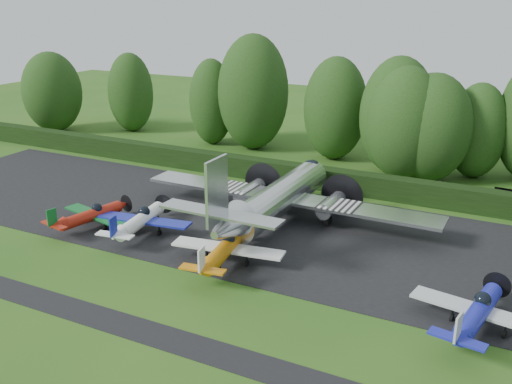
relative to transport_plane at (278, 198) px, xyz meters
The scene contains 18 objects.
ground 11.26m from the transport_plane, 93.84° to the right, with size 160.00×160.00×0.00m, color #255818.
apron 2.56m from the transport_plane, 126.18° to the right, with size 70.00×18.00×0.01m, color black.
taxiway_verge 17.17m from the transport_plane, 92.49° to the right, with size 70.00×2.00×0.00m, color black.
hedgerow 10.26m from the transport_plane, 94.23° to the left, with size 90.00×1.60×2.00m, color black.
transport_plane is the anchor object (origin of this frame).
light_plane_red 14.53m from the transport_plane, 150.64° to the right, with size 6.77×7.12×2.60m.
light_plane_white 10.63m from the transport_plane, 142.43° to the right, with size 7.45×7.83×2.86m.
light_plane_orange 8.18m from the transport_plane, 90.95° to the right, with size 7.77×8.17×2.98m.
light_plane_blue 18.27m from the transport_plane, 29.45° to the right, with size 7.50×7.89×2.88m.
tree_0 37.56m from the transport_plane, 145.51° to the left, with size 5.85×5.85×10.23m.
tree_2 23.56m from the transport_plane, 58.78° to the left, with size 5.59×5.59×9.38m.
tree_3 24.16m from the transport_plane, 121.49° to the left, with size 8.15×8.15×13.19m.
tree_4 18.93m from the transport_plane, 75.25° to the left, with size 7.41×7.41×11.75m.
tree_8 26.99m from the transport_plane, 131.72° to the left, with size 5.36×5.36×10.22m.
tree_9 20.70m from the transport_plane, 96.97° to the left, with size 6.86×6.86×11.15m.
tree_10 43.41m from the transport_plane, 157.51° to the left, with size 7.62×7.62×10.37m.
tree_11 19.24m from the transport_plane, 64.06° to the left, with size 7.56×7.56×10.43m.
tree_12 17.67m from the transport_plane, 70.20° to the left, with size 7.25×7.25×11.05m.
Camera 1 is at (17.94, -27.10, 17.27)m, focal length 40.00 mm.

